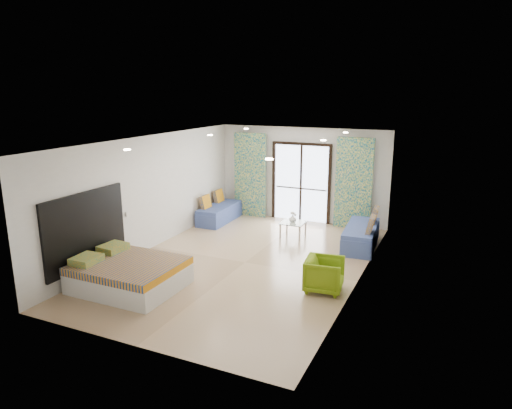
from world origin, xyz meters
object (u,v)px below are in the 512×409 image
at_px(armchair, 324,273).
at_px(daybed_left, 219,212).
at_px(coffee_table, 293,224).
at_px(daybed_right, 362,235).
at_px(bed, 128,274).

bearing_deg(armchair, daybed_left, 44.24).
xyz_separation_m(coffee_table, armchair, (1.66, -2.85, 0.00)).
bearing_deg(daybed_right, armchair, -97.02).
bearing_deg(daybed_right, coffee_table, 174.67).
height_order(daybed_left, daybed_right, daybed_right).
relative_size(bed, daybed_left, 1.12).
bearing_deg(daybed_left, bed, -83.79).
xyz_separation_m(bed, daybed_left, (-0.64, 4.76, -0.02)).
bearing_deg(armchair, coffee_table, 23.43).
height_order(daybed_right, armchair, daybed_right).
bearing_deg(daybed_left, daybed_right, -8.17).
bearing_deg(daybed_left, coffee_table, -12.47).
xyz_separation_m(daybed_right, armchair, (-0.12, -2.83, 0.07)).
height_order(daybed_left, armchair, daybed_left).
bearing_deg(bed, daybed_right, 49.88).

